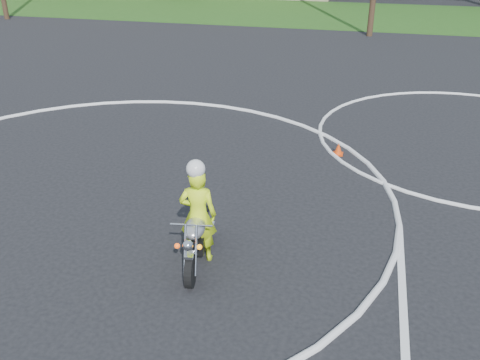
# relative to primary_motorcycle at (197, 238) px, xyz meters

# --- Properties ---
(ground) EXTENTS (120.00, 120.00, 0.00)m
(ground) POSITION_rel_primary_motorcycle_xyz_m (-2.68, -1.00, -0.48)
(ground) COLOR black
(ground) RESTS_ON ground
(grass_strip) EXTENTS (120.00, 10.00, 0.02)m
(grass_strip) POSITION_rel_primary_motorcycle_xyz_m (-2.68, 26.00, -0.47)
(grass_strip) COLOR #1E4714
(grass_strip) RESTS_ON ground
(course_markings) EXTENTS (19.05, 19.05, 0.12)m
(course_markings) POSITION_rel_primary_motorcycle_xyz_m (-0.51, 3.36, -0.47)
(course_markings) COLOR silver
(course_markings) RESTS_ON ground
(primary_motorcycle) EXTENTS (0.66, 1.88, 0.99)m
(primary_motorcycle) POSITION_rel_primary_motorcycle_xyz_m (0.00, 0.00, 0.00)
(primary_motorcycle) COLOR black
(primary_motorcycle) RESTS_ON ground
(rider_primary_grp) EXTENTS (0.66, 0.48, 1.84)m
(rider_primary_grp) POSITION_rel_primary_motorcycle_xyz_m (-0.01, 0.13, 0.41)
(rider_primary_grp) COLOR #D9FF1A
(rider_primary_grp) RESTS_ON ground
(traffic_cones) EXTENTS (21.35, 12.71, 0.30)m
(traffic_cones) POSITION_rel_primary_motorcycle_xyz_m (2.99, 2.27, -0.35)
(traffic_cones) COLOR #E6400C
(traffic_cones) RESTS_ON ground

